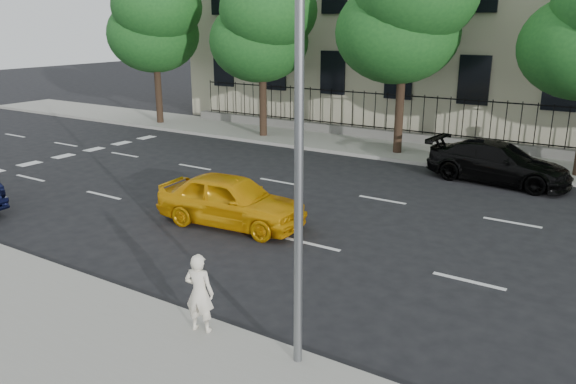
# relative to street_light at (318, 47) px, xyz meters

# --- Properties ---
(ground) EXTENTS (120.00, 120.00, 0.00)m
(ground) POSITION_rel_street_light_xyz_m (-2.50, 1.77, -5.15)
(ground) COLOR black
(ground) RESTS_ON ground
(near_sidewalk) EXTENTS (60.00, 4.00, 0.15)m
(near_sidewalk) POSITION_rel_street_light_xyz_m (-2.50, -2.23, -5.07)
(near_sidewalk) COLOR gray
(near_sidewalk) RESTS_ON ground
(far_sidewalk) EXTENTS (60.00, 4.00, 0.15)m
(far_sidewalk) POSITION_rel_street_light_xyz_m (-2.50, 15.77, -5.07)
(far_sidewalk) COLOR gray
(far_sidewalk) RESTS_ON ground
(lane_markings) EXTENTS (49.60, 4.62, 0.01)m
(lane_markings) POSITION_rel_street_light_xyz_m (-2.50, 6.52, -5.14)
(lane_markings) COLOR silver
(lane_markings) RESTS_ON ground
(crosswalk) EXTENTS (0.50, 12.10, 0.01)m
(crosswalk) POSITION_rel_street_light_xyz_m (-16.50, 6.37, -5.14)
(crosswalk) COLOR silver
(crosswalk) RESTS_ON ground
(iron_fence) EXTENTS (30.00, 0.50, 2.20)m
(iron_fence) POSITION_rel_street_light_xyz_m (-2.50, 17.47, -4.50)
(iron_fence) COLOR slate
(iron_fence) RESTS_ON far_sidewalk
(street_light) EXTENTS (0.25, 3.32, 8.05)m
(street_light) POSITION_rel_street_light_xyz_m (0.00, 0.00, 0.00)
(street_light) COLOR slate
(street_light) RESTS_ON near_sidewalk
(tree_a) EXTENTS (5.71, 5.31, 9.39)m
(tree_a) POSITION_rel_street_light_xyz_m (-18.46, 15.13, 0.98)
(tree_a) COLOR #382619
(tree_a) RESTS_ON far_sidewalk
(tree_b) EXTENTS (5.53, 5.12, 8.97)m
(tree_b) POSITION_rel_street_light_xyz_m (-11.46, 15.13, 0.69)
(tree_b) COLOR #382619
(tree_b) RESTS_ON far_sidewalk
(yellow_taxi) EXTENTS (4.44, 2.13, 1.46)m
(yellow_taxi) POSITION_rel_street_light_xyz_m (-5.17, 4.33, -4.42)
(yellow_taxi) COLOR #E69F0B
(yellow_taxi) RESTS_ON ground
(black_sedan) EXTENTS (5.13, 2.51, 1.44)m
(black_sedan) POSITION_rel_street_light_xyz_m (0.10, 12.93, -4.43)
(black_sedan) COLOR black
(black_sedan) RESTS_ON ground
(woman_near) EXTENTS (0.61, 0.48, 1.48)m
(woman_near) POSITION_rel_street_light_xyz_m (-1.97, -0.67, -4.26)
(woman_near) COLOR white
(woman_near) RESTS_ON near_sidewalk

